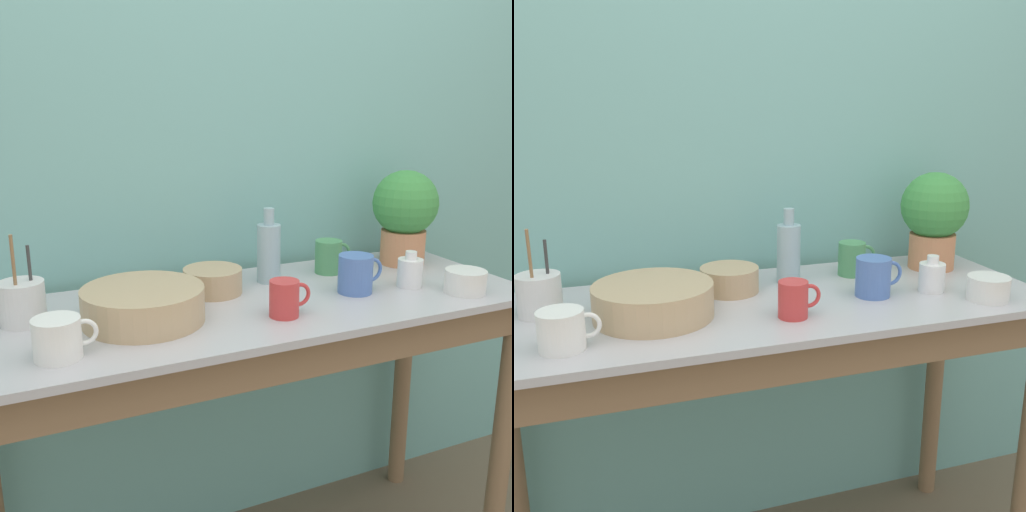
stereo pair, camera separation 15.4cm
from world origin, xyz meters
The scene contains 13 objects.
wall_back centered at (0.00, 0.62, 1.20)m, with size 6.00×0.05×2.40m.
counter_table centered at (0.00, 0.26, 0.71)m, with size 1.49×0.57×0.90m.
potted_plant centered at (0.58, 0.42, 1.06)m, with size 0.20×0.20×0.30m.
bowl_wash_large centered at (-0.31, 0.26, 0.94)m, with size 0.29×0.29×0.08m.
bottle_tall centered at (0.10, 0.42, 0.99)m, with size 0.07×0.07×0.22m.
bottle_short centered at (0.44, 0.21, 0.94)m, with size 0.07×0.07×0.10m.
mug_blue centered at (0.28, 0.23, 0.95)m, with size 0.13×0.09×0.10m.
mug_white centered at (-0.52, 0.12, 0.94)m, with size 0.13×0.10×0.09m.
mug_red centered at (0.02, 0.15, 0.94)m, with size 0.11×0.07×0.09m.
mug_green centered at (0.31, 0.42, 0.95)m, with size 0.12×0.08×0.10m.
bowl_small_tan centered at (-0.08, 0.39, 0.93)m, with size 0.16×0.16×0.07m.
bowl_small_enamel_white centered at (0.55, 0.11, 0.93)m, with size 0.11×0.11×0.06m.
utensil_cup centered at (-0.57, 0.36, 0.95)m, with size 0.11×0.11×0.22m.
Camera 2 is at (-0.48, -1.13, 1.42)m, focal length 42.00 mm.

